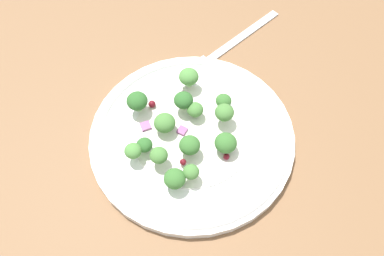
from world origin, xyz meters
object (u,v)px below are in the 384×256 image
object	(u,v)px
plate	(192,135)
fork	(230,45)
broccoli_floret_0	(165,125)
broccoli_floret_1	(224,101)
broccoli_floret_2	(195,110)

from	to	relation	value
plate	fork	world-z (taller)	plate
broccoli_floret_0	broccoli_floret_1	size ratio (longest dim) A/B	1.31
broccoli_floret_2	fork	distance (cm)	15.08
broccoli_floret_0	fork	size ratio (longest dim) A/B	0.17
broccoli_floret_0	fork	distance (cm)	18.78
broccoli_floret_1	broccoli_floret_2	world-z (taller)	broccoli_floret_2
plate	fork	size ratio (longest dim) A/B	1.60
broccoli_floret_0	broccoli_floret_2	bearing A→B (deg)	22.11
plate	fork	bearing A→B (deg)	61.44
broccoli_floret_0	fork	bearing A→B (deg)	51.12
broccoli_floret_0	broccoli_floret_2	xyz separation A→B (cm)	(4.13, 1.68, -0.06)
plate	broccoli_floret_2	xyz separation A→B (cm)	(0.82, 2.56, 1.99)
broccoli_floret_1	fork	size ratio (longest dim) A/B	0.13
broccoli_floret_0	broccoli_floret_1	world-z (taller)	broccoli_floret_0
broccoli_floret_0	broccoli_floret_1	bearing A→B (deg)	17.48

